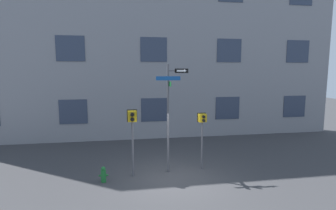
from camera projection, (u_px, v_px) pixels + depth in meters
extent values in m
plane|color=#38383A|center=(173.00, 179.00, 10.29)|extent=(60.00, 60.00, 0.00)
cube|color=gray|center=(153.00, 19.00, 15.83)|extent=(24.00, 0.60, 14.69)
cube|color=#2D384C|center=(73.00, 112.00, 15.44)|extent=(1.61, 0.03, 1.45)
cube|color=#2D384C|center=(154.00, 110.00, 16.23)|extent=(1.61, 0.03, 1.45)
cube|color=#2D384C|center=(227.00, 108.00, 17.02)|extent=(1.61, 0.03, 1.45)
cube|color=#2D384C|center=(294.00, 106.00, 17.80)|extent=(1.61, 0.03, 1.45)
cube|color=#2D384C|center=(70.00, 48.00, 14.96)|extent=(1.61, 0.03, 1.45)
cube|color=#2D384C|center=(154.00, 50.00, 15.75)|extent=(1.61, 0.03, 1.45)
cube|color=#2D384C|center=(229.00, 51.00, 16.54)|extent=(1.61, 0.03, 1.45)
cube|color=#2D384C|center=(298.00, 51.00, 17.33)|extent=(1.61, 0.03, 1.45)
cylinder|color=#4C4C51|center=(168.00, 119.00, 10.79)|extent=(0.09, 0.09, 4.51)
cube|color=#4C4C51|center=(175.00, 71.00, 10.58)|extent=(0.56, 0.05, 0.05)
cube|color=#14478C|center=(168.00, 78.00, 10.51)|extent=(1.00, 0.02, 0.17)
cube|color=#196B2D|center=(169.00, 84.00, 10.61)|extent=(0.02, 0.72, 0.20)
cube|color=black|center=(182.00, 71.00, 10.61)|extent=(0.56, 0.02, 0.18)
cube|color=white|center=(181.00, 71.00, 10.59)|extent=(0.32, 0.01, 0.07)
cone|color=white|center=(185.00, 71.00, 10.62)|extent=(0.10, 0.14, 0.14)
cylinder|color=#4C4C51|center=(133.00, 149.00, 10.51)|extent=(0.08, 0.08, 2.24)
cube|color=gold|center=(132.00, 116.00, 10.34)|extent=(0.35, 0.26, 0.43)
cube|color=black|center=(132.00, 116.00, 10.47)|extent=(0.41, 0.02, 0.49)
cylinder|color=black|center=(132.00, 114.00, 10.14)|extent=(0.15, 0.12, 0.15)
cylinder|color=black|center=(132.00, 119.00, 10.16)|extent=(0.15, 0.12, 0.15)
cylinder|color=silver|center=(132.00, 114.00, 10.19)|extent=(0.12, 0.01, 0.12)
cylinder|color=#4C4C51|center=(202.00, 146.00, 11.22)|extent=(0.08, 0.08, 2.09)
cube|color=gold|center=(202.00, 118.00, 11.07)|extent=(0.32, 0.26, 0.34)
cube|color=black|center=(201.00, 117.00, 11.20)|extent=(0.38, 0.02, 0.40)
cylinder|color=black|center=(204.00, 117.00, 10.87)|extent=(0.12, 0.12, 0.12)
cylinder|color=black|center=(204.00, 121.00, 10.89)|extent=(0.12, 0.12, 0.12)
cylinder|color=orange|center=(203.00, 117.00, 10.92)|extent=(0.10, 0.01, 0.10)
cylinder|color=#196028|center=(103.00, 176.00, 10.02)|extent=(0.19, 0.19, 0.48)
sphere|color=#196028|center=(103.00, 169.00, 9.98)|extent=(0.17, 0.17, 0.17)
cylinder|color=#196028|center=(100.00, 176.00, 10.00)|extent=(0.08, 0.07, 0.07)
cylinder|color=#196028|center=(107.00, 175.00, 10.04)|extent=(0.08, 0.07, 0.07)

